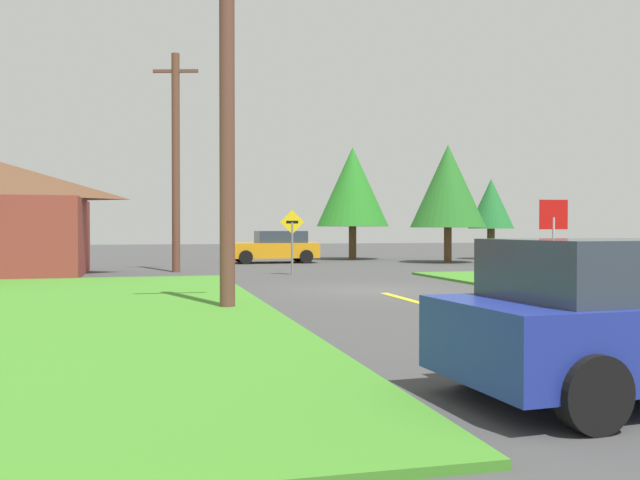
% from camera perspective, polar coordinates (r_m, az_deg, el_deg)
% --- Properties ---
extents(ground_plane, '(120.00, 120.00, 0.00)m').
position_cam_1_polar(ground_plane, '(19.45, 4.32, -4.16)').
color(ground_plane, '#404040').
extents(lane_stripe_center, '(0.20, 14.00, 0.01)m').
position_cam_1_polar(lane_stripe_center, '(12.17, 16.34, -7.23)').
color(lane_stripe_center, yellow).
rests_on(lane_stripe_center, ground).
extents(stop_sign, '(0.78, 0.11, 2.49)m').
position_cam_1_polar(stop_sign, '(19.07, 18.81, 0.99)').
color(stop_sign, '#9EA0A8').
rests_on(stop_sign, ground).
extents(car_approaching_junction, '(4.50, 2.22, 1.62)m').
position_cam_1_polar(car_approaching_junction, '(34.95, -3.77, -0.58)').
color(car_approaching_junction, orange).
rests_on(car_approaching_junction, ground).
extents(utility_pole_near, '(1.80, 0.32, 7.32)m').
position_cam_1_polar(utility_pole_near, '(14.82, -7.72, 8.81)').
color(utility_pole_near, brown).
rests_on(utility_pole_near, ground).
extents(utility_pole_mid, '(1.76, 0.61, 8.70)m').
position_cam_1_polar(utility_pole_mid, '(28.11, -11.88, 6.48)').
color(utility_pole_mid, brown).
rests_on(utility_pole_mid, ground).
extents(direction_sign, '(0.91, 0.09, 2.43)m').
position_cam_1_polar(direction_sign, '(25.61, -2.32, 0.45)').
color(direction_sign, slate).
rests_on(direction_sign, ground).
extents(oak_tree_left, '(3.85, 3.85, 6.04)m').
position_cam_1_polar(oak_tree_left, '(35.78, 10.57, 4.41)').
color(oak_tree_left, brown).
rests_on(oak_tree_left, ground).
extents(pine_tree_center, '(2.59, 2.59, 4.59)m').
position_cam_1_polar(pine_tree_center, '(40.43, 14.01, 2.89)').
color(pine_tree_center, brown).
rests_on(pine_tree_center, ground).
extents(oak_tree_right, '(4.07, 4.07, 6.35)m').
position_cam_1_polar(oak_tree_right, '(38.91, 2.72, 4.42)').
color(oak_tree_right, brown).
rests_on(oak_tree_right, ground).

